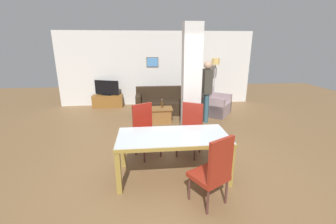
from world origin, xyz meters
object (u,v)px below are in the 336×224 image
at_px(bottle, 162,104).
at_px(tv_screen, 107,88).
at_px(standing_person, 207,87).
at_px(armchair, 214,106).
at_px(tv_stand, 108,101).
at_px(floor_lamp, 215,66).
at_px(dining_table, 173,143).
at_px(dining_chair_far_left, 145,129).
at_px(sofa, 162,104).
at_px(coffee_table, 160,115).
at_px(dining_chair_near_right, 214,170).
at_px(dining_chair_far_right, 191,128).

height_order(bottle, tv_screen, tv_screen).
distance_m(bottle, standing_person, 1.40).
xyz_separation_m(armchair, tv_stand, (-3.63, 1.26, -0.07)).
bearing_deg(floor_lamp, bottle, -141.29).
distance_m(bottle, tv_stand, 2.64).
bearing_deg(standing_person, tv_screen, 61.71).
height_order(dining_table, floor_lamp, floor_lamp).
bearing_deg(dining_chair_far_left, dining_table, 90.00).
relative_size(sofa, tv_screen, 1.94).
bearing_deg(sofa, bottle, 86.33).
bearing_deg(coffee_table, dining_chair_near_right, -82.16).
distance_m(bottle, tv_screen, 2.63).
height_order(dining_chair_far_right, sofa, dining_chair_far_right).
relative_size(dining_chair_near_right, sofa, 0.63).
relative_size(coffee_table, bottle, 2.92).
height_order(dining_chair_far_left, dining_chair_far_right, same).
bearing_deg(dining_chair_near_right, standing_person, 46.57).
bearing_deg(dining_chair_far_left, sofa, -129.14).
height_order(dining_chair_far_left, tv_stand, dining_chair_far_left).
relative_size(dining_chair_far_right, floor_lamp, 0.62).
distance_m(dining_chair_far_left, coffee_table, 2.09).
height_order(floor_lamp, standing_person, standing_person).
xyz_separation_m(sofa, tv_screen, (-1.93, 0.90, 0.42)).
xyz_separation_m(dining_chair_near_right, standing_person, (0.86, 3.61, 0.48)).
height_order(dining_table, bottle, dining_table).
xyz_separation_m(dining_table, armchair, (1.79, 3.49, -0.33)).
relative_size(coffee_table, standing_person, 0.41).
distance_m(dining_chair_near_right, floor_lamp, 5.72).
height_order(tv_screen, floor_lamp, floor_lamp).
relative_size(dining_chair_far_left, dining_chair_far_right, 1.00).
xyz_separation_m(armchair, coffee_table, (-1.83, -0.61, -0.07)).
height_order(coffee_table, tv_screen, tv_screen).
distance_m(tv_screen, floor_lamp, 4.03).
height_order(sofa, floor_lamp, floor_lamp).
xyz_separation_m(floor_lamp, standing_person, (-0.78, -1.79, -0.41)).
relative_size(dining_table, dining_chair_far_right, 1.74).
distance_m(dining_table, dining_chair_far_left, 0.98).
bearing_deg(floor_lamp, coffee_table, -141.51).
bearing_deg(bottle, standing_person, -5.49).
distance_m(dining_chair_near_right, dining_chair_far_right, 1.63).
bearing_deg(sofa, coffee_table, 82.26).
height_order(coffee_table, standing_person, standing_person).
relative_size(dining_chair_far_left, tv_stand, 1.01).
height_order(dining_chair_far_left, standing_person, standing_person).
distance_m(dining_chair_far_right, standing_person, 2.21).
bearing_deg(floor_lamp, sofa, -159.94).
bearing_deg(dining_chair_far_right, tv_stand, -29.70).
relative_size(dining_table, floor_lamp, 1.08).
xyz_separation_m(dining_chair_far_right, floor_lamp, (1.65, 3.77, 0.89)).
relative_size(armchair, bottle, 4.97).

